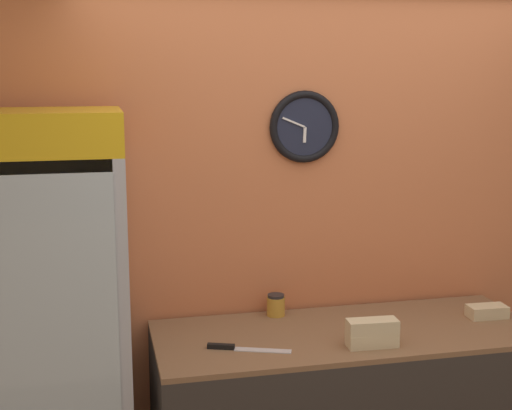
% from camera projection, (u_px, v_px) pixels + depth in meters
% --- Properties ---
extents(wall_back, '(5.20, 0.09, 2.70)m').
position_uv_depth(wall_back, '(322.00, 221.00, 3.74)').
color(wall_back, '#D17547').
rests_on(wall_back, ground_plane).
extents(beverage_cooler, '(0.67, 0.62, 1.97)m').
position_uv_depth(beverage_cooler, '(52.00, 312.00, 3.19)').
color(beverage_cooler, '#B2B7BC').
rests_on(beverage_cooler, ground_plane).
extents(sandwich_stack_bottom, '(0.23, 0.10, 0.06)m').
position_uv_depth(sandwich_stack_bottom, '(372.00, 340.00, 3.23)').
color(sandwich_stack_bottom, beige).
rests_on(sandwich_stack_bottom, prep_counter).
extents(sandwich_stack_middle, '(0.23, 0.10, 0.06)m').
position_uv_depth(sandwich_stack_middle, '(372.00, 326.00, 3.22)').
color(sandwich_stack_middle, beige).
rests_on(sandwich_stack_middle, sandwich_stack_bottom).
extents(sandwich_flat_left, '(0.20, 0.11, 0.06)m').
position_uv_depth(sandwich_flat_left, '(487.00, 311.00, 3.61)').
color(sandwich_flat_left, beige).
rests_on(sandwich_flat_left, prep_counter).
extents(chefs_knife, '(0.37, 0.16, 0.02)m').
position_uv_depth(chefs_knife, '(237.00, 348.00, 3.19)').
color(chefs_knife, silver).
rests_on(chefs_knife, prep_counter).
extents(condiment_jar, '(0.09, 0.09, 0.11)m').
position_uv_depth(condiment_jar, '(276.00, 305.00, 3.63)').
color(condiment_jar, gold).
rests_on(condiment_jar, prep_counter).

